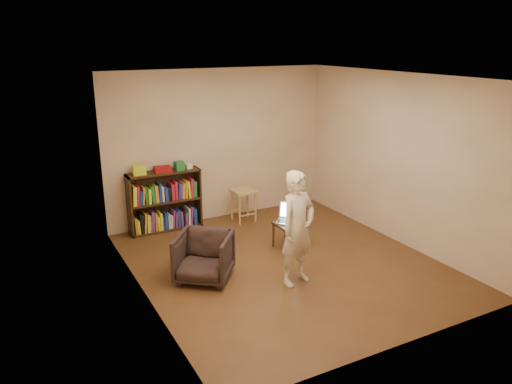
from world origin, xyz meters
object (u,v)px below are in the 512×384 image
stool (244,196)px  side_table (289,228)px  armchair (204,257)px  bookshelf (165,204)px  laptop (290,218)px  person (298,228)px

stool → side_table: bearing=-87.3°
armchair → side_table: bearing=50.7°
bookshelf → laptop: size_ratio=2.41×
stool → side_table: (0.07, -1.41, -0.11)m
side_table → person: person is taller
person → armchair: bearing=134.5°
bookshelf → side_table: (1.40, -1.67, -0.10)m
laptop → person: (-0.52, -1.04, 0.28)m
bookshelf → side_table: size_ratio=2.92×
bookshelf → side_table: 2.18m
stool → laptop: size_ratio=1.13×
bookshelf → armchair: bearing=-93.5°
side_table → person: (-0.48, -0.96, 0.41)m
armchair → side_table: 1.55m
armchair → person: (1.04, -0.63, 0.43)m
person → side_table: bearing=49.4°
stool → person: bearing=-99.8°
bookshelf → laptop: bearing=-47.9°
bookshelf → person: size_ratio=0.80×
side_table → person: bearing=-116.3°
bookshelf → stool: (1.33, -0.26, 0.01)m
laptop → person: size_ratio=0.33×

